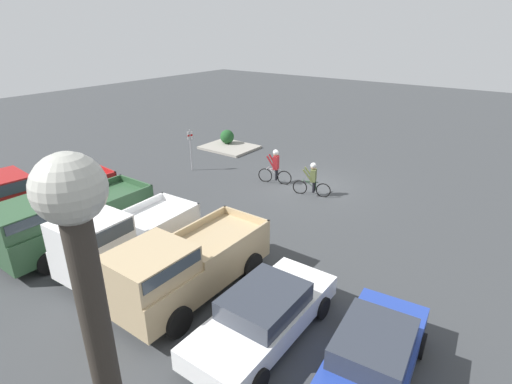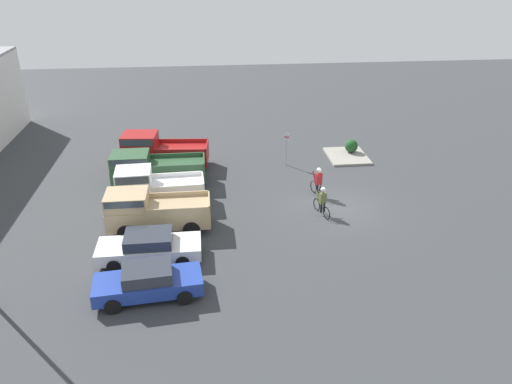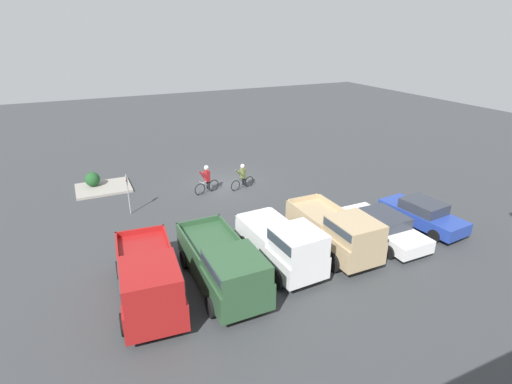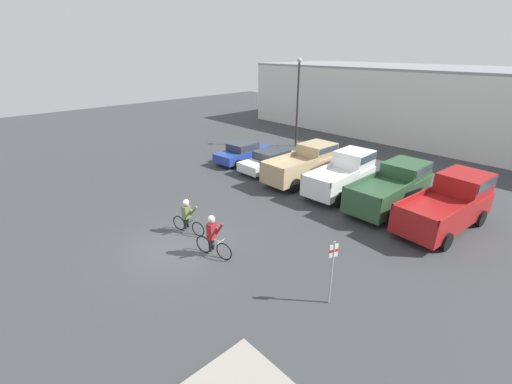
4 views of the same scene
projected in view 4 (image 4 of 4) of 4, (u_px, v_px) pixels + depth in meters
The scene contains 12 objects.
ground_plane at pixel (178, 247), 14.50m from camera, with size 80.00×80.00×0.00m, color #383A3D.
warehouse_building at pixel (445, 104), 30.76m from camera, with size 36.82×11.68×6.23m.
sedan_0 at pixel (243, 152), 25.15m from camera, with size 2.22×4.59×1.42m.
sedan_1 at pixel (272, 160), 23.39m from camera, with size 2.03×4.80×1.38m.
pickup_truck_0 at pixel (305, 163), 21.39m from camera, with size 2.18×5.21×2.17m.
pickup_truck_1 at pixel (344, 173), 19.60m from camera, with size 2.31×4.89×2.27m.
pickup_truck_2 at pixel (393, 186), 17.88m from camera, with size 2.29×5.60×2.14m.
pickup_truck_3 at pixel (450, 202), 15.82m from camera, with size 2.65×5.68×2.35m.
cyclist_0 at pixel (213, 235), 13.54m from camera, with size 1.74×0.60×1.82m.
cyclist_1 at pixel (187, 216), 15.30m from camera, with size 1.79×0.62×1.67m.
fire_lane_sign at pixel (332, 267), 10.78m from camera, with size 0.13×0.29×2.33m.
lamppost at pixel (298, 97), 27.74m from camera, with size 0.36×0.36×7.07m.
Camera 4 is at (11.39, -6.05, 7.77)m, focal length 24.00 mm.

